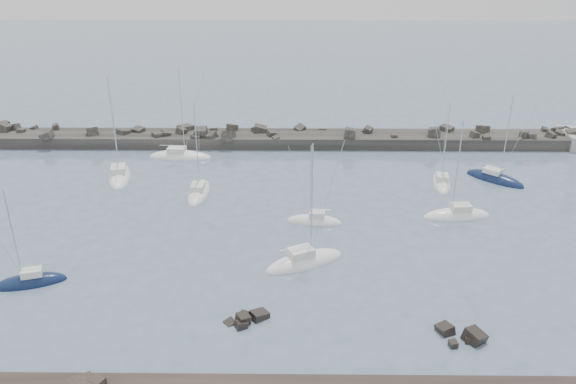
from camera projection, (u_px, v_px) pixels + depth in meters
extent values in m
plane|color=slate|center=(294.00, 266.00, 57.16)|extent=(400.00, 400.00, 0.00)
cube|color=black|center=(97.00, 383.00, 40.97)|extent=(1.32, 1.27, 0.80)
cube|color=black|center=(243.00, 320.00, 48.59)|extent=(1.55, 1.49, 1.22)
cube|color=black|center=(241.00, 325.00, 48.09)|extent=(1.36, 1.32, 0.96)
cube|color=black|center=(238.00, 323.00, 48.48)|extent=(0.87, 0.85, 0.61)
cube|color=black|center=(243.00, 315.00, 49.19)|extent=(1.14, 1.12, 0.69)
cube|color=black|center=(230.00, 324.00, 48.74)|extent=(1.29, 1.34, 0.78)
cube|color=black|center=(259.00, 315.00, 49.31)|extent=(1.98, 1.92, 0.88)
cube|color=black|center=(472.00, 341.00, 46.43)|extent=(1.46, 1.56, 1.10)
cube|color=black|center=(445.00, 332.00, 47.59)|extent=(1.37, 1.43, 1.02)
cube|color=black|center=(474.00, 338.00, 46.41)|extent=(2.21, 2.12, 1.66)
cube|color=black|center=(453.00, 343.00, 45.74)|extent=(0.78, 0.80, 0.48)
cube|color=black|center=(445.00, 331.00, 47.53)|extent=(1.78, 1.78, 1.43)
cube|color=#2B2A27|center=(249.00, 143.00, 91.87)|extent=(115.00, 6.00, 3.20)
cube|color=#2B2A27|center=(35.00, 129.00, 93.80)|extent=(1.42, 1.22, 1.29)
cube|color=#2B2A27|center=(161.00, 137.00, 91.15)|extent=(1.64, 1.73, 1.09)
cube|color=#2B2A27|center=(558.00, 131.00, 92.40)|extent=(1.93, 2.15, 1.81)
cube|color=#2B2A27|center=(544.00, 130.00, 92.47)|extent=(1.27, 1.43, 1.22)
cube|color=#2B2A27|center=(572.00, 135.00, 90.11)|extent=(2.23, 2.14, 1.88)
cube|color=#2B2A27|center=(272.00, 134.00, 90.24)|extent=(1.91, 1.72, 1.48)
cube|color=#2B2A27|center=(256.00, 130.00, 92.29)|extent=(1.70, 1.64, 1.32)
cube|color=#2B2A27|center=(1.00, 126.00, 93.52)|extent=(3.21, 3.24, 1.78)
cube|color=#2B2A27|center=(201.00, 133.00, 89.72)|extent=(2.04, 2.07, 2.10)
cube|color=#2B2A27|center=(483.00, 130.00, 92.10)|extent=(2.50, 2.61, 1.83)
cube|color=#2B2A27|center=(276.00, 138.00, 89.10)|extent=(1.34, 1.45, 1.03)
cube|color=#2B2A27|center=(568.00, 131.00, 92.77)|extent=(2.23, 1.99, 1.87)
cube|color=#2B2A27|center=(214.00, 131.00, 92.61)|extent=(1.36, 1.36, 1.25)
cube|color=#2B2A27|center=(348.00, 136.00, 91.31)|extent=(1.57, 1.67, 1.01)
cube|color=#2B2A27|center=(47.00, 135.00, 89.16)|extent=(2.16, 2.33, 1.53)
cube|color=#2B2A27|center=(434.00, 133.00, 89.93)|extent=(2.53, 2.58, 2.06)
cube|color=#2B2A27|center=(368.00, 131.00, 91.71)|extent=(1.81, 1.95, 1.77)
cube|color=#2B2A27|center=(195.00, 138.00, 89.14)|extent=(1.75, 1.67, 1.31)
cube|color=#2B2A27|center=(186.00, 130.00, 93.18)|extent=(2.98, 3.04, 1.71)
cube|color=#2B2A27|center=(486.00, 138.00, 88.67)|extent=(1.26, 1.05, 0.97)
cube|color=#2B2A27|center=(159.00, 136.00, 90.19)|extent=(2.41, 2.45, 1.41)
cube|color=#2B2A27|center=(524.00, 136.00, 89.43)|extent=(1.82, 1.89, 1.54)
cube|color=#2B2A27|center=(93.00, 132.00, 90.84)|extent=(2.58, 2.83, 2.16)
cube|color=#2B2A27|center=(139.00, 131.00, 92.36)|extent=(2.28, 2.33, 1.54)
cube|color=#2B2A27|center=(533.00, 138.00, 89.08)|extent=(1.61, 1.81, 1.55)
cube|color=#2B2A27|center=(447.00, 129.00, 92.79)|extent=(2.64, 2.64, 1.33)
cube|color=#2B2A27|center=(350.00, 134.00, 89.28)|extent=(2.12, 1.90, 1.97)
cube|color=#2B2A27|center=(300.00, 130.00, 93.47)|extent=(2.11, 2.42, 1.99)
cube|color=#2B2A27|center=(323.00, 131.00, 93.61)|extent=(1.59, 1.76, 1.16)
cube|color=#2B2A27|center=(165.00, 135.00, 90.55)|extent=(2.18, 1.97, 1.80)
cube|color=#2B2A27|center=(227.00, 137.00, 89.02)|extent=(1.83, 2.38, 2.00)
cube|color=#2B2A27|center=(551.00, 136.00, 89.60)|extent=(2.01, 1.83, 1.49)
cube|color=#2B2A27|center=(229.00, 135.00, 89.58)|extent=(2.30, 2.56, 1.94)
cube|color=#2B2A27|center=(232.00, 129.00, 92.74)|extent=(2.18, 2.28, 1.74)
cube|color=#2B2A27|center=(518.00, 141.00, 88.82)|extent=(1.59, 1.26, 1.03)
cube|color=#2B2A27|center=(181.00, 132.00, 91.43)|extent=(2.18, 1.93, 1.78)
cube|color=#2B2A27|center=(559.00, 134.00, 90.88)|extent=(2.04, 2.06, 1.40)
cube|color=#2B2A27|center=(368.00, 132.00, 92.45)|extent=(2.08, 1.94, 1.26)
cube|color=#2B2A27|center=(21.00, 132.00, 92.06)|extent=(1.34, 1.26, 1.35)
cube|color=#2B2A27|center=(475.00, 135.00, 89.47)|extent=(1.71, 1.46, 1.35)
cube|color=#2B2A27|center=(124.00, 133.00, 91.51)|extent=(2.74, 2.73, 1.64)
cube|color=#2B2A27|center=(6.00, 129.00, 92.46)|extent=(2.37, 2.15, 2.07)
cube|color=#2B2A27|center=(260.00, 129.00, 92.15)|extent=(2.34, 1.86, 1.77)
cube|color=#2B2A27|center=(56.00, 127.00, 93.31)|extent=(1.38, 1.49, 1.24)
cube|color=#2B2A27|center=(394.00, 137.00, 89.72)|extent=(0.96, 1.12, 1.02)
cube|color=#2B2A27|center=(212.00, 137.00, 89.32)|extent=(2.12, 2.14, 1.89)
cube|color=#2B2A27|center=(15.00, 127.00, 93.31)|extent=(1.65, 1.70, 1.59)
ellipsoid|color=white|center=(120.00, 177.00, 78.85)|extent=(5.06, 10.05, 2.47)
cube|color=white|center=(118.00, 169.00, 77.83)|extent=(2.49, 3.06, 0.80)
cylinder|color=silver|center=(113.00, 124.00, 76.47)|extent=(0.14, 0.14, 12.99)
cylinder|color=silver|center=(117.00, 166.00, 76.93)|extent=(0.97, 3.78, 0.11)
ellipsoid|color=#0F1E41|center=(30.00, 283.00, 54.25)|extent=(7.07, 3.99, 1.99)
cube|color=white|center=(32.00, 272.00, 53.85)|extent=(2.21, 1.86, 0.71)
cylinder|color=silver|center=(13.00, 235.00, 51.91)|extent=(0.12, 0.12, 9.12)
cylinder|color=silver|center=(36.00, 266.00, 53.70)|extent=(2.61, 0.89, 0.10)
ellipsoid|color=white|center=(199.00, 193.00, 73.70)|extent=(2.81, 8.34, 2.07)
cube|color=white|center=(198.00, 186.00, 72.84)|extent=(1.74, 2.37, 0.65)
cylinder|color=silver|center=(197.00, 145.00, 71.68)|extent=(0.11, 0.11, 11.17)
cylinder|color=silver|center=(197.00, 184.00, 72.06)|extent=(0.19, 3.31, 0.09)
ellipsoid|color=white|center=(180.00, 157.00, 86.12)|extent=(9.80, 3.63, 2.25)
cube|color=white|center=(177.00, 149.00, 85.63)|extent=(2.82, 2.12, 0.66)
cylinder|color=silver|center=(182.00, 110.00, 83.04)|extent=(0.11, 0.11, 12.98)
cylinder|color=silver|center=(172.00, 145.00, 85.43)|extent=(3.84, 0.36, 0.09)
ellipsoid|color=white|center=(314.00, 222.00, 66.14)|extent=(6.69, 2.83, 1.86)
cube|color=white|center=(317.00, 214.00, 65.64)|extent=(1.97, 1.53, 0.65)
cylinder|color=silver|center=(311.00, 182.00, 64.11)|extent=(0.11, 0.11, 8.75)
cylinder|color=silver|center=(321.00, 209.00, 65.34)|extent=(2.58, 0.43, 0.09)
ellipsoid|color=white|center=(305.00, 263.00, 57.68)|extent=(9.05, 6.40, 2.36)
cube|color=white|center=(301.00, 252.00, 56.94)|extent=(2.99, 2.69, 0.79)
cylinder|color=silver|center=(312.00, 201.00, 55.16)|extent=(0.13, 0.13, 11.84)
cylinder|color=silver|center=(296.00, 247.00, 56.39)|extent=(3.18, 1.69, 0.11)
ellipsoid|color=#0F1E41|center=(495.00, 180.00, 77.94)|extent=(7.83, 7.68, 2.14)
cube|color=white|center=(493.00, 171.00, 77.70)|extent=(2.86, 2.84, 0.68)
cylinder|color=silver|center=(507.00, 136.00, 74.85)|extent=(0.12, 0.12, 11.30)
cylinder|color=silver|center=(490.00, 165.00, 77.82)|extent=(2.48, 2.39, 0.10)
ellipsoid|color=white|center=(456.00, 217.00, 67.48)|extent=(8.44, 3.42, 2.16)
cube|color=white|center=(461.00, 207.00, 67.00)|extent=(2.47, 1.89, 0.71)
cylinder|color=silver|center=(458.00, 167.00, 64.80)|extent=(0.12, 0.12, 11.09)
cylinder|color=silver|center=(466.00, 202.00, 66.78)|extent=(3.28, 0.45, 0.10)
ellipsoid|color=white|center=(441.00, 184.00, 76.66)|extent=(3.55, 7.91, 2.01)
cube|color=white|center=(442.00, 177.00, 75.84)|extent=(1.86, 2.35, 0.66)
cylinder|color=silver|center=(446.00, 141.00, 74.77)|extent=(0.11, 0.11, 10.30)
cylinder|color=silver|center=(443.00, 174.00, 75.11)|extent=(0.58, 3.03, 0.09)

